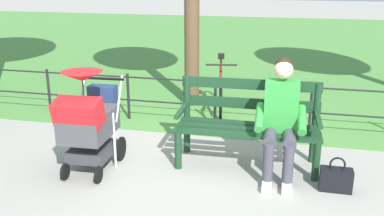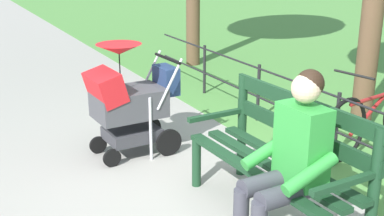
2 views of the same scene
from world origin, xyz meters
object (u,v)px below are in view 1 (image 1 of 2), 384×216
(bicycle, at_px, (221,91))
(park_bench, at_px, (248,120))
(stroller, at_px, (89,120))
(person_on_bench, at_px, (281,116))
(handbag, at_px, (336,179))

(bicycle, bearing_deg, park_bench, 109.60)
(park_bench, relative_size, stroller, 1.41)
(person_on_bench, distance_m, bicycle, 2.16)
(bicycle, bearing_deg, stroller, 64.93)
(park_bench, height_order, stroller, stroller)
(park_bench, xyz_separation_m, stroller, (1.67, 0.60, 0.07))
(person_on_bench, relative_size, handbag, 3.45)
(park_bench, bearing_deg, stroller, 19.92)
(park_bench, bearing_deg, bicycle, -70.40)
(person_on_bench, distance_m, stroller, 2.07)
(park_bench, height_order, handbag, park_bench)
(person_on_bench, height_order, handbag, person_on_bench)
(handbag, xyz_separation_m, bicycle, (1.55, -2.16, 0.24))
(handbag, distance_m, bicycle, 2.67)
(person_on_bench, height_order, stroller, person_on_bench)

